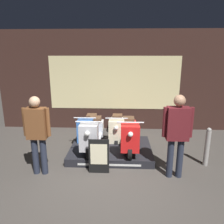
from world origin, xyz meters
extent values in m
plane|color=#423D38|center=(0.00, 0.00, 0.00)|extent=(30.00, 30.00, 0.00)
cube|color=#331E19|center=(0.00, 3.38, 1.60)|extent=(7.63, 0.08, 3.20)
cube|color=beige|center=(0.00, 3.34, 1.55)|extent=(4.20, 0.01, 1.70)
cube|color=black|center=(-0.01, 1.42, 0.09)|extent=(2.02, 1.51, 0.19)
cube|color=silver|center=(-0.01, 0.66, 0.09)|extent=(1.41, 0.01, 0.05)
cylinder|color=black|center=(-0.47, 0.77, 0.37)|extent=(0.09, 0.35, 0.35)
cylinder|color=black|center=(-0.47, 2.06, 0.37)|extent=(0.09, 0.35, 0.35)
cube|color=#BCBCC1|center=(-0.47, 1.42, 0.36)|extent=(0.38, 1.19, 0.05)
cube|color=#BCBCC1|center=(-0.47, 0.79, 0.68)|extent=(0.40, 0.32, 0.60)
cube|color=#BCBCC1|center=(-0.47, 2.04, 0.46)|extent=(0.42, 0.37, 0.40)
cube|color=brown|center=(-0.47, 2.03, 0.72)|extent=(0.31, 0.33, 0.12)
cylinder|color=silver|center=(-0.47, 0.79, 1.04)|extent=(0.58, 0.03, 0.03)
sphere|color=white|center=(-0.47, 0.58, 0.85)|extent=(0.11, 0.11, 0.11)
cylinder|color=black|center=(0.44, 0.77, 0.37)|extent=(0.09, 0.35, 0.35)
cylinder|color=black|center=(0.44, 2.06, 0.37)|extent=(0.09, 0.35, 0.35)
cube|color=red|center=(0.44, 1.42, 0.36)|extent=(0.38, 1.19, 0.05)
cube|color=red|center=(0.44, 0.79, 0.68)|extent=(0.40, 0.32, 0.60)
cube|color=red|center=(0.44, 2.04, 0.46)|extent=(0.42, 0.37, 0.40)
cube|color=brown|center=(0.44, 2.03, 0.72)|extent=(0.31, 0.33, 0.12)
cylinder|color=silver|center=(0.44, 0.79, 1.04)|extent=(0.58, 0.03, 0.03)
sphere|color=white|center=(0.44, 0.58, 0.85)|extent=(0.11, 0.11, 0.11)
cylinder|color=black|center=(-0.71, 1.69, 0.18)|extent=(0.09, 0.35, 0.35)
cylinder|color=black|center=(-0.71, 2.99, 0.18)|extent=(0.09, 0.35, 0.35)
cube|color=#386BBC|center=(-0.71, 2.34, 0.17)|extent=(0.38, 1.19, 0.05)
cube|color=#386BBC|center=(-0.71, 1.72, 0.49)|extent=(0.40, 0.32, 0.60)
cube|color=#386BBC|center=(-0.71, 2.96, 0.27)|extent=(0.42, 0.37, 0.40)
cube|color=brown|center=(-0.71, 2.95, 0.53)|extent=(0.31, 0.33, 0.12)
cylinder|color=silver|center=(-0.71, 1.71, 0.85)|extent=(0.58, 0.03, 0.03)
sphere|color=white|center=(-0.71, 1.50, 0.66)|extent=(0.11, 0.11, 0.11)
cylinder|color=black|center=(0.12, 1.69, 0.18)|extent=(0.09, 0.35, 0.35)
cylinder|color=black|center=(0.12, 2.99, 0.18)|extent=(0.09, 0.35, 0.35)
cube|color=beige|center=(0.12, 2.34, 0.17)|extent=(0.38, 1.19, 0.05)
cube|color=beige|center=(0.12, 1.72, 0.49)|extent=(0.40, 0.32, 0.60)
cube|color=beige|center=(0.12, 2.96, 0.27)|extent=(0.42, 0.37, 0.40)
cube|color=brown|center=(0.12, 2.95, 0.53)|extent=(0.31, 0.33, 0.12)
cylinder|color=silver|center=(0.12, 1.71, 0.85)|extent=(0.58, 0.03, 0.03)
sphere|color=white|center=(0.12, 1.50, 0.66)|extent=(0.11, 0.11, 0.11)
cylinder|color=#232838|center=(-1.55, 0.40, 0.40)|extent=(0.13, 0.13, 0.80)
cylinder|color=#232838|center=(-1.37, 0.40, 0.40)|extent=(0.13, 0.13, 0.80)
cube|color=brown|center=(-1.46, 0.40, 1.12)|extent=(0.40, 0.22, 0.63)
cylinder|color=brown|center=(-1.70, 0.40, 1.14)|extent=(0.08, 0.08, 0.58)
cylinder|color=brown|center=(-1.22, 0.40, 1.14)|extent=(0.08, 0.08, 0.58)
sphere|color=tan|center=(-1.46, 0.40, 1.56)|extent=(0.22, 0.22, 0.22)
cylinder|color=#232838|center=(1.25, 0.40, 0.41)|extent=(0.13, 0.13, 0.83)
cylinder|color=#232838|center=(1.44, 0.40, 0.41)|extent=(0.13, 0.13, 0.83)
cube|color=#5B191E|center=(1.35, 0.40, 1.16)|extent=(0.43, 0.24, 0.66)
cylinder|color=#5B191E|center=(1.09, 0.40, 1.18)|extent=(0.08, 0.08, 0.60)
cylinder|color=#5B191E|center=(1.60, 0.40, 1.18)|extent=(0.08, 0.08, 0.60)
sphere|color=#A87A5B|center=(1.35, 0.40, 1.61)|extent=(0.22, 0.22, 0.22)
cube|color=black|center=(-0.22, 0.47, 0.38)|extent=(0.43, 0.04, 0.76)
cube|color=beige|center=(-0.22, 0.45, 0.44)|extent=(0.35, 0.01, 0.46)
cylinder|color=gray|center=(2.18, 0.92, 0.41)|extent=(0.11, 0.11, 0.82)
sphere|color=gray|center=(2.18, 0.92, 0.85)|extent=(0.10, 0.10, 0.10)
camera|label=1|loc=(0.25, -3.69, 2.48)|focal=35.00mm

